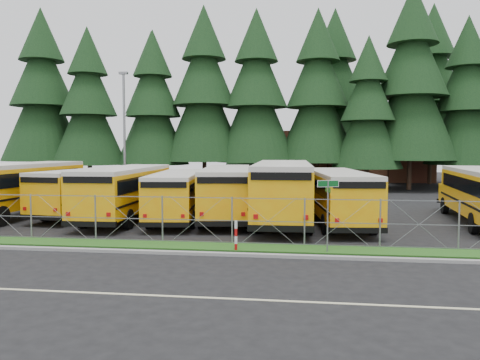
% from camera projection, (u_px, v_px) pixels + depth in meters
% --- Properties ---
extents(ground, '(120.00, 120.00, 0.00)m').
position_uv_depth(ground, '(258.00, 240.00, 20.42)').
color(ground, black).
rests_on(ground, ground).
extents(curb, '(50.00, 0.25, 0.12)m').
position_uv_depth(curb, '(250.00, 255.00, 17.35)').
color(curb, gray).
rests_on(curb, ground).
extents(grass_verge, '(50.00, 1.40, 0.06)m').
position_uv_depth(grass_verge, '(254.00, 248.00, 18.74)').
color(grass_verge, '#1F4F16').
rests_on(grass_verge, ground).
extents(road_lane_line, '(50.00, 0.12, 0.01)m').
position_uv_depth(road_lane_line, '(230.00, 299.00, 12.51)').
color(road_lane_line, beige).
rests_on(road_lane_line, ground).
extents(chainlink_fence, '(44.00, 0.10, 2.00)m').
position_uv_depth(chainlink_fence, '(256.00, 221.00, 19.36)').
color(chainlink_fence, gray).
rests_on(chainlink_fence, ground).
extents(brick_building, '(22.00, 10.00, 6.00)m').
position_uv_depth(brick_building, '(335.00, 156.00, 58.98)').
color(brick_building, brown).
rests_on(brick_building, ground).
extents(bus_0, '(3.53, 12.05, 3.12)m').
position_uv_depth(bus_0, '(22.00, 190.00, 27.43)').
color(bus_0, '#FF9B08').
rests_on(bus_0, ground).
extents(bus_1, '(3.85, 10.75, 2.76)m').
position_uv_depth(bus_1, '(94.00, 192.00, 28.15)').
color(bus_1, '#FF9B08').
rests_on(bus_1, ground).
extents(bus_2, '(2.90, 11.29, 2.95)m').
position_uv_depth(bus_2, '(128.00, 193.00, 26.38)').
color(bus_2, '#FF9B08').
rests_on(bus_2, ground).
extents(bus_3, '(3.55, 10.40, 2.67)m').
position_uv_depth(bus_3, '(179.00, 196.00, 26.06)').
color(bus_3, '#FF9B08').
rests_on(bus_3, ground).
extents(bus_4, '(3.88, 11.35, 2.92)m').
position_uv_depth(bus_4, '(227.00, 193.00, 26.48)').
color(bus_4, '#FF9B08').
rests_on(bus_4, ground).
extents(bus_5, '(3.23, 12.43, 3.24)m').
position_uv_depth(bus_5, '(283.00, 192.00, 25.37)').
color(bus_5, '#FF9B08').
rests_on(bus_5, ground).
extents(bus_6, '(3.68, 10.92, 2.81)m').
position_uv_depth(bus_6, '(337.00, 198.00, 24.71)').
color(bus_6, '#FF9B08').
rests_on(bus_6, ground).
extents(street_sign, '(0.82, 0.54, 2.81)m').
position_uv_depth(street_sign, '(328.00, 201.00, 17.76)').
color(street_sign, gray).
rests_on(street_sign, ground).
extents(striped_bollard, '(0.11, 0.11, 1.20)m').
position_uv_depth(striped_bollard, '(236.00, 236.00, 18.20)').
color(striped_bollard, '#B20C0C').
rests_on(striped_bollard, ground).
extents(light_standard, '(0.70, 0.35, 10.14)m').
position_uv_depth(light_standard, '(124.00, 130.00, 38.07)').
color(light_standard, gray).
rests_on(light_standard, ground).
extents(conifer_0, '(8.25, 8.25, 18.24)m').
position_uv_depth(conifer_0, '(43.00, 98.00, 47.85)').
color(conifer_0, black).
rests_on(conifer_0, ground).
extents(conifer_1, '(7.21, 7.21, 15.94)m').
position_uv_depth(conifer_1, '(89.00, 108.00, 46.31)').
color(conifer_1, black).
rests_on(conifer_1, ground).
extents(conifer_2, '(7.13, 7.13, 15.77)m').
position_uv_depth(conifer_2, '(153.00, 109.00, 46.90)').
color(conifer_2, black).
rests_on(conifer_2, ground).
extents(conifer_3, '(8.22, 8.22, 18.17)m').
position_uv_depth(conifer_3, '(204.00, 97.00, 46.75)').
color(conifer_3, black).
rests_on(conifer_3, ground).
extents(conifer_4, '(7.99, 7.99, 17.67)m').
position_uv_depth(conifer_4, '(256.00, 99.00, 46.12)').
color(conifer_4, black).
rests_on(conifer_4, ground).
extents(conifer_5, '(7.97, 7.97, 17.62)m').
position_uv_depth(conifer_5, '(317.00, 99.00, 45.88)').
color(conifer_5, black).
rests_on(conifer_5, ground).
extents(conifer_6, '(6.50, 6.50, 14.37)m').
position_uv_depth(conifer_6, '(368.00, 114.00, 43.30)').
color(conifer_6, black).
rests_on(conifer_6, ground).
extents(conifer_7, '(8.81, 8.81, 19.47)m').
position_uv_depth(conifer_7, '(411.00, 87.00, 44.24)').
color(conifer_7, black).
rests_on(conifer_7, ground).
extents(conifer_8, '(7.43, 7.43, 16.44)m').
position_uv_depth(conifer_8, '(466.00, 103.00, 44.18)').
color(conifer_8, black).
rests_on(conifer_8, ground).
extents(conifer_10, '(8.10, 8.10, 17.92)m').
position_uv_depth(conifer_10, '(152.00, 106.00, 56.12)').
color(conifer_10, black).
rests_on(conifer_10, ground).
extents(conifer_11, '(6.34, 6.34, 14.01)m').
position_uv_depth(conifer_11, '(253.00, 121.00, 52.85)').
color(conifer_11, black).
rests_on(conifer_11, ground).
extents(conifer_12, '(8.60, 8.60, 19.03)m').
position_uv_depth(conifer_12, '(334.00, 97.00, 50.75)').
color(conifer_12, black).
rests_on(conifer_12, ground).
extents(conifer_13, '(8.88, 8.88, 19.64)m').
position_uv_depth(conifer_13, '(432.00, 94.00, 51.05)').
color(conifer_13, black).
rests_on(conifer_13, ground).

